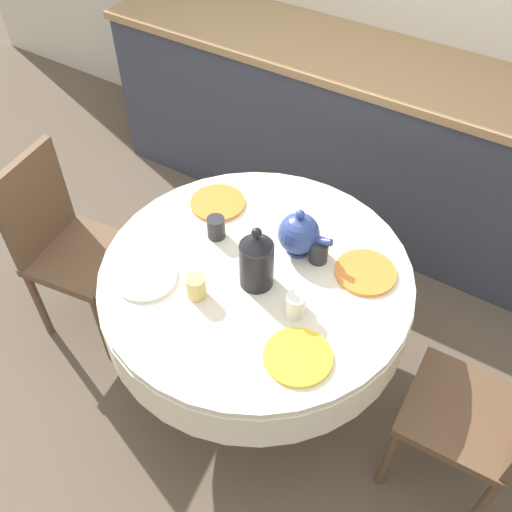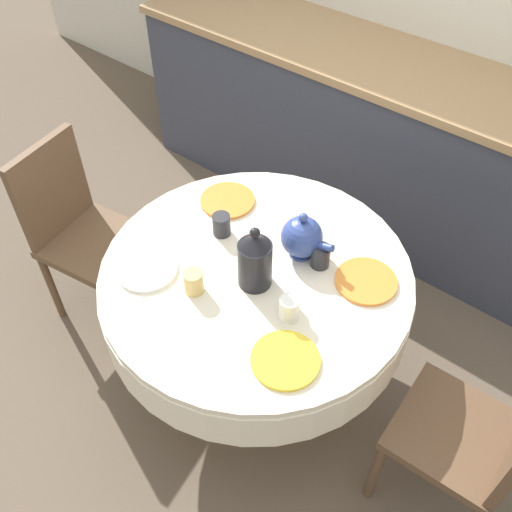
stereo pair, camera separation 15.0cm
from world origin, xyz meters
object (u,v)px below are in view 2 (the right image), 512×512
at_px(chair_left, 482,436).
at_px(chair_right, 78,227).
at_px(teapot, 302,237).
at_px(coffee_carafe, 255,260).

bearing_deg(chair_left, chair_right, 93.17).
relative_size(chair_left, teapot, 4.23).
height_order(chair_right, coffee_carafe, coffee_carafe).
relative_size(chair_left, chair_right, 1.00).
xyz_separation_m(chair_left, chair_right, (-1.85, -0.18, 0.00)).
bearing_deg(chair_left, coffee_carafe, 92.90).
distance_m(chair_right, teapot, 1.09).
height_order(chair_left, coffee_carafe, coffee_carafe).
height_order(coffee_carafe, teapot, coffee_carafe).
bearing_deg(chair_right, chair_left, 86.83).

